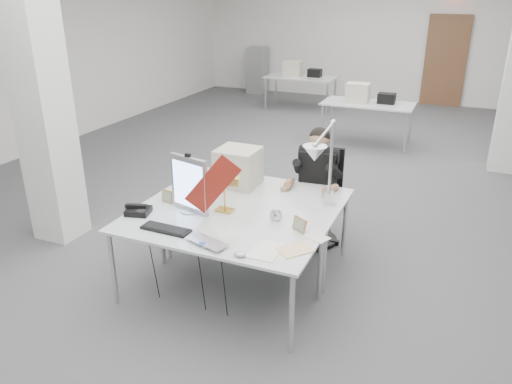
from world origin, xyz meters
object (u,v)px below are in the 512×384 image
office_chair (317,202)px  beige_monitor (238,167)px  seated_person (318,168)px  bankers_lamp (225,196)px  desk_main (216,229)px  architect_lamp (324,165)px  laptop (202,245)px  desk_phone (138,211)px  monitor (189,184)px

office_chair → beige_monitor: bearing=-152.1°
seated_person → bankers_lamp: 1.22m
desk_main → architect_lamp: (0.75, 0.64, 0.48)m
laptop → seated_person: bearing=93.4°
bankers_lamp → beige_monitor: 0.67m
office_chair → beige_monitor: size_ratio=2.36×
desk_phone → desk_main: bearing=-13.2°
office_chair → bankers_lamp: bankers_lamp is taller
seated_person → desk_main: bearing=-113.8°
office_chair → architect_lamp: size_ratio=1.04×
desk_main → laptop: 0.35m
office_chair → beige_monitor: beige_monitor is taller
architect_lamp → laptop: bearing=-110.1°
laptop → beige_monitor: (-0.31, 1.34, 0.18)m
desk_main → laptop: laptop is taller
laptop → architect_lamp: bearing=71.5°
desk_main → office_chair: office_chair is taller
monitor → laptop: size_ratio=1.41×
seated_person → desk_phone: 1.93m
desk_phone → architect_lamp: 1.73m
laptop → beige_monitor: beige_monitor is taller
office_chair → seated_person: bearing=-95.2°
desk_main → beige_monitor: bearing=104.2°
architect_lamp → beige_monitor: bearing=175.5°
office_chair → laptop: 1.89m
bankers_lamp → architect_lamp: (0.84, 0.29, 0.32)m
desk_main → desk_phone: desk_phone is taller
office_chair → bankers_lamp: size_ratio=3.22×
desk_phone → beige_monitor: 1.16m
desk_main → architect_lamp: architect_lamp is taller
desk_main → office_chair: size_ratio=1.84×
architect_lamp → seated_person: bearing=124.4°
beige_monitor → desk_main: bearing=-75.7°
desk_phone → beige_monitor: size_ratio=0.50×
architect_lamp → desk_main: bearing=-124.3°
laptop → bankers_lamp: bankers_lamp is taller
bankers_lamp → beige_monitor: (-0.17, 0.65, 0.04)m
seated_person → architect_lamp: (0.27, -0.79, 0.33)m
laptop → monitor: bearing=144.4°
bankers_lamp → office_chair: bearing=50.0°
desk_main → monitor: bearing=149.4°
desk_main → beige_monitor: 1.05m
monitor → desk_phone: 0.53m
bankers_lamp → architect_lamp: 0.94m
seated_person → laptop: size_ratio=2.26×
seated_person → beige_monitor: 0.85m
office_chair → laptop: office_chair is taller
desk_main → bankers_lamp: bearing=103.9°
bankers_lamp → desk_phone: (-0.70, -0.37, -0.13)m
office_chair → desk_main: bearing=-113.2°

